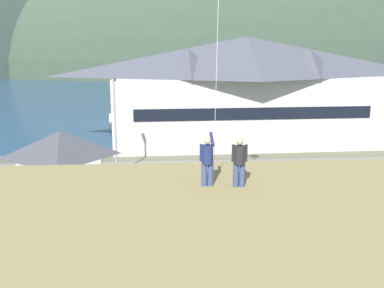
{
  "coord_description": "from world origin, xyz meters",
  "views": [
    {
      "loc": [
        -1.49,
        -22.27,
        10.68
      ],
      "look_at": [
        0.58,
        9.0,
        3.05
      ],
      "focal_mm": 41.64,
      "sensor_mm": 36.0,
      "label": 1
    }
  ],
  "objects_px": {
    "parked_car_front_row_end": "(357,218)",
    "parked_car_mid_row_far": "(298,176)",
    "parked_car_back_row_right": "(166,214)",
    "parked_car_mid_row_near": "(249,211)",
    "person_companion": "(239,161)",
    "wharf_dock": "(146,122)",
    "parked_car_mid_row_center": "(12,227)",
    "harbor_lodge": "(246,88)",
    "parked_car_front_row_red": "(151,180)",
    "storage_shed_near_lot": "(62,164)",
    "person_kite_flyer": "(207,160)",
    "parking_light_pole": "(115,122)",
    "moored_boat_wharfside": "(118,120)"
  },
  "relations": [
    {
      "from": "harbor_lodge",
      "to": "parked_car_back_row_right",
      "type": "bearing_deg",
      "value": -111.55
    },
    {
      "from": "parked_car_front_row_end",
      "to": "parked_car_mid_row_far",
      "type": "bearing_deg",
      "value": 97.71
    },
    {
      "from": "wharf_dock",
      "to": "person_kite_flyer",
      "type": "height_order",
      "value": "person_kite_flyer"
    },
    {
      "from": "parked_car_front_row_red",
      "to": "parked_car_mid_row_center",
      "type": "bearing_deg",
      "value": -134.06
    },
    {
      "from": "parked_car_mid_row_far",
      "to": "harbor_lodge",
      "type": "bearing_deg",
      "value": 94.94
    },
    {
      "from": "wharf_dock",
      "to": "parked_car_mid_row_center",
      "type": "distance_m",
      "value": 32.93
    },
    {
      "from": "parking_light_pole",
      "to": "parked_car_mid_row_near",
      "type": "bearing_deg",
      "value": -49.01
    },
    {
      "from": "parked_car_mid_row_center",
      "to": "moored_boat_wharfside",
      "type": "bearing_deg",
      "value": 85.61
    },
    {
      "from": "moored_boat_wharfside",
      "to": "person_companion",
      "type": "relative_size",
      "value": 3.89
    },
    {
      "from": "parked_car_back_row_right",
      "to": "person_companion",
      "type": "distance_m",
      "value": 10.31
    },
    {
      "from": "parked_car_mid_row_far",
      "to": "parked_car_front_row_red",
      "type": "xyz_separation_m",
      "value": [
        -10.37,
        -0.18,
        0.0
      ]
    },
    {
      "from": "parked_car_mid_row_far",
      "to": "parked_car_front_row_end",
      "type": "xyz_separation_m",
      "value": [
        1.01,
        -7.45,
        0.0
      ]
    },
    {
      "from": "parked_car_back_row_right",
      "to": "parked_car_mid_row_near",
      "type": "height_order",
      "value": "same"
    },
    {
      "from": "parked_car_front_row_red",
      "to": "parked_car_mid_row_far",
      "type": "bearing_deg",
      "value": 1.02
    },
    {
      "from": "parked_car_back_row_right",
      "to": "parked_car_mid_row_far",
      "type": "distance_m",
      "value": 11.28
    },
    {
      "from": "harbor_lodge",
      "to": "parking_light_pole",
      "type": "distance_m",
      "value": 16.08
    },
    {
      "from": "parked_car_mid_row_far",
      "to": "parked_car_front_row_red",
      "type": "bearing_deg",
      "value": -178.98
    },
    {
      "from": "wharf_dock",
      "to": "parked_car_mid_row_near",
      "type": "relative_size",
      "value": 2.51
    },
    {
      "from": "wharf_dock",
      "to": "parked_car_mid_row_near",
      "type": "xyz_separation_m",
      "value": [
        6.88,
        -31.13,
        0.71
      ]
    },
    {
      "from": "parked_car_back_row_right",
      "to": "parked_car_front_row_end",
      "type": "xyz_separation_m",
      "value": [
        10.39,
        -1.17,
        0.0
      ]
    },
    {
      "from": "parking_light_pole",
      "to": "parked_car_front_row_end",
      "type": "bearing_deg",
      "value": -37.85
    },
    {
      "from": "wharf_dock",
      "to": "parked_car_mid_row_center",
      "type": "xyz_separation_m",
      "value": [
        -5.8,
        -32.4,
        0.71
      ]
    },
    {
      "from": "person_companion",
      "to": "parked_car_mid_row_near",
      "type": "bearing_deg",
      "value": 75.79
    },
    {
      "from": "parking_light_pole",
      "to": "parked_car_back_row_right",
      "type": "bearing_deg",
      "value": -69.42
    },
    {
      "from": "harbor_lodge",
      "to": "person_companion",
      "type": "bearing_deg",
      "value": -100.95
    },
    {
      "from": "harbor_lodge",
      "to": "moored_boat_wharfside",
      "type": "relative_size",
      "value": 4.08
    },
    {
      "from": "parked_car_back_row_right",
      "to": "parked_car_mid_row_far",
      "type": "xyz_separation_m",
      "value": [
        9.38,
        6.28,
        0.0
      ]
    },
    {
      "from": "person_companion",
      "to": "wharf_dock",
      "type": "bearing_deg",
      "value": 96.78
    },
    {
      "from": "harbor_lodge",
      "to": "parked_car_mid_row_center",
      "type": "bearing_deg",
      "value": -126.56
    },
    {
      "from": "moored_boat_wharfside",
      "to": "parked_car_front_row_red",
      "type": "xyz_separation_m",
      "value": [
        4.57,
        -24.36,
        0.34
      ]
    },
    {
      "from": "parking_light_pole",
      "to": "harbor_lodge",
      "type": "bearing_deg",
      "value": 42.65
    },
    {
      "from": "wharf_dock",
      "to": "parked_car_mid_row_far",
      "type": "bearing_deg",
      "value": -65.16
    },
    {
      "from": "parked_car_mid_row_near",
      "to": "person_companion",
      "type": "xyz_separation_m",
      "value": [
        -2.16,
        -8.54,
        5.41
      ]
    },
    {
      "from": "harbor_lodge",
      "to": "parked_car_mid_row_center",
      "type": "distance_m",
      "value": 27.46
    },
    {
      "from": "moored_boat_wharfside",
      "to": "parking_light_pole",
      "type": "bearing_deg",
      "value": -84.74
    },
    {
      "from": "wharf_dock",
      "to": "parked_car_mid_row_near",
      "type": "height_order",
      "value": "parked_car_mid_row_near"
    },
    {
      "from": "storage_shed_near_lot",
      "to": "person_kite_flyer",
      "type": "height_order",
      "value": "person_kite_flyer"
    },
    {
      "from": "parked_car_mid_row_center",
      "to": "parked_car_front_row_end",
      "type": "bearing_deg",
      "value": -0.1
    },
    {
      "from": "wharf_dock",
      "to": "parked_car_back_row_right",
      "type": "bearing_deg",
      "value": -85.99
    },
    {
      "from": "parked_car_mid_row_far",
      "to": "parked_car_front_row_end",
      "type": "bearing_deg",
      "value": -82.29
    },
    {
      "from": "wharf_dock",
      "to": "moored_boat_wharfside",
      "type": "height_order",
      "value": "moored_boat_wharfside"
    },
    {
      "from": "parked_car_back_row_right",
      "to": "parked_car_mid_row_center",
      "type": "xyz_separation_m",
      "value": [
        -7.99,
        -1.14,
        0.0
      ]
    },
    {
      "from": "parked_car_back_row_right",
      "to": "storage_shed_near_lot",
      "type": "bearing_deg",
      "value": 140.61
    },
    {
      "from": "harbor_lodge",
      "to": "wharf_dock",
      "type": "height_order",
      "value": "harbor_lodge"
    },
    {
      "from": "wharf_dock",
      "to": "parked_car_front_row_red",
      "type": "relative_size",
      "value": 2.5
    },
    {
      "from": "moored_boat_wharfside",
      "to": "parked_car_front_row_end",
      "type": "relative_size",
      "value": 1.59
    },
    {
      "from": "parked_car_mid_row_center",
      "to": "parked_car_mid_row_near",
      "type": "relative_size",
      "value": 0.99
    },
    {
      "from": "harbor_lodge",
      "to": "parked_car_mid_row_far",
      "type": "distance_m",
      "value": 15.09
    },
    {
      "from": "parked_car_front_row_end",
      "to": "person_kite_flyer",
      "type": "bearing_deg",
      "value": -141.7
    },
    {
      "from": "parking_light_pole",
      "to": "storage_shed_near_lot",
      "type": "bearing_deg",
      "value": -126.94
    }
  ]
}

